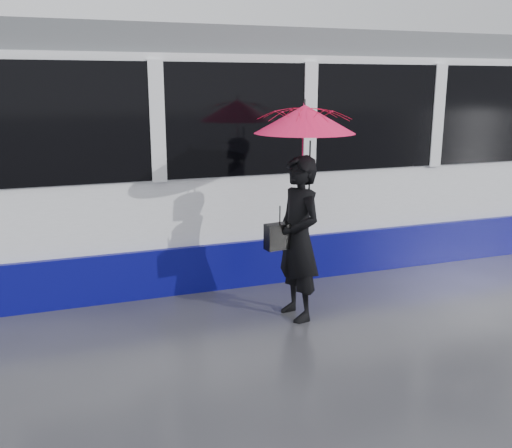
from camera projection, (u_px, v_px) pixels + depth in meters
name	position (u px, v px, depth m)	size (l,w,h in m)	color
ground	(175.00, 337.00, 6.11)	(90.00, 90.00, 0.00)	#2D2D32
rails	(139.00, 268.00, 8.39)	(34.00, 1.51, 0.02)	#3F3D38
tram	(178.00, 156.00, 8.21)	(26.00, 2.56, 3.35)	white
woman	(298.00, 239.00, 6.44)	(0.69, 0.45, 1.88)	black
umbrella	(304.00, 139.00, 6.19)	(1.24, 1.24, 1.27)	#E71381
handbag	(280.00, 236.00, 6.38)	(0.35, 0.19, 0.47)	black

